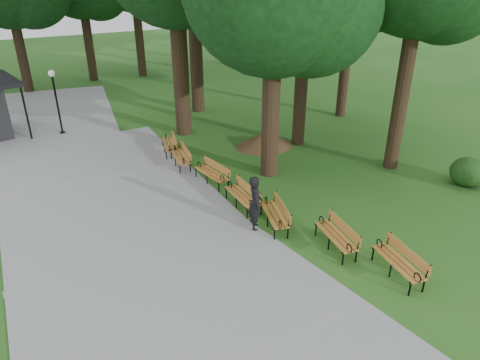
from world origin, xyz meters
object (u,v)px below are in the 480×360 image
dirt_mound (264,139)px  bench_0 (398,262)px  bench_1 (336,236)px  person (255,203)px  bench_6 (169,144)px  bench_4 (211,174)px  bench_2 (274,215)px  bench_5 (180,156)px  lamp_post (54,89)px  bench_3 (242,196)px

dirt_mound → bench_0: bearing=-102.5°
dirt_mound → bench_1: bench_1 is taller
dirt_mound → person: bearing=-125.7°
dirt_mound → bench_6: 4.52m
bench_6 → bench_4: bearing=19.2°
bench_2 → bench_5: size_ratio=1.00×
bench_2 → bench_0: bearing=39.1°
bench_2 → bench_5: bearing=-155.3°
lamp_post → bench_1: bearing=-70.8°
person → bench_1: (1.50, -2.22, -0.51)m
person → bench_5: (-0.07, 5.92, -0.51)m
bench_0 → bench_6: (-2.02, 11.64, 0.00)m
lamp_post → dirt_mound: 10.70m
bench_1 → bench_3: same height
person → dirt_mound: (4.33, 6.02, -0.60)m
lamp_post → bench_4: bearing=-66.3°
bench_2 → bench_4: 3.90m
bench_0 → bench_6: 11.81m
bench_4 → bench_5: same height
bench_3 → lamp_post: bearing=-157.2°
person → bench_3: (0.35, 1.44, -0.51)m
bench_0 → bench_1: bearing=-151.1°
bench_1 → bench_2: (-0.88, 2.01, 0.00)m
lamp_post → bench_6: (3.78, -5.25, -1.91)m
lamp_post → bench_6: 6.75m
bench_5 → bench_1: bearing=20.9°
bench_3 → bench_6: (-0.28, 6.10, 0.00)m
dirt_mound → bench_3: bench_3 is taller
bench_4 → bench_6: size_ratio=1.00×
bench_1 → bench_3: size_ratio=1.00×
bench_4 → bench_5: size_ratio=1.00×
bench_0 → bench_3: 5.81m
bench_3 → bench_4: size_ratio=1.00×
person → bench_3: bearing=12.0°
person → bench_4: 3.72m
dirt_mound → bench_4: size_ratio=1.24×
person → lamp_post: lamp_post is taller
bench_1 → bench_6: size_ratio=1.00×
dirt_mound → bench_1: size_ratio=1.24×
bench_6 → lamp_post: bearing=-128.2°
bench_0 → bench_2: size_ratio=1.00×
dirt_mound → bench_0: bench_0 is taller
bench_3 → bench_1: bearing=20.5°
person → dirt_mound: 7.44m
bench_0 → bench_1: size_ratio=1.00×
lamp_post → bench_1: lamp_post is taller
bench_0 → bench_2: bearing=-147.9°
bench_4 → bench_5: bearing=-177.4°
lamp_post → bench_4: 10.13m
bench_4 → bench_6: (-0.22, 3.86, 0.00)m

